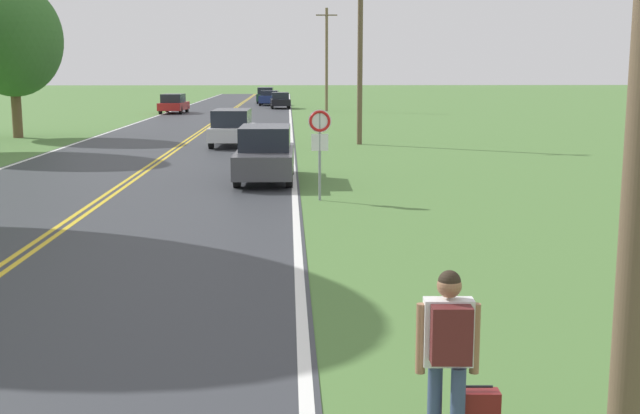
% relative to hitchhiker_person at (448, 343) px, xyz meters
% --- Properties ---
extents(hitchhiker_person, '(0.56, 0.41, 1.65)m').
position_rel_hitchhiker_person_xyz_m(hitchhiker_person, '(0.00, 0.00, 0.00)').
color(hitchhiker_person, '#38476B').
rests_on(hitchhiker_person, ground).
extents(traffic_sign, '(0.60, 0.10, 2.38)m').
position_rel_hitchhiker_person_xyz_m(traffic_sign, '(-0.56, 14.15, 0.78)').
color(traffic_sign, gray).
rests_on(traffic_sign, ground).
extents(utility_pole_midground, '(1.80, 0.24, 8.12)m').
position_rel_hitchhiker_person_xyz_m(utility_pole_midground, '(1.93, 30.57, 3.20)').
color(utility_pole_midground, brown).
rests_on(utility_pole_midground, ground).
extents(utility_pole_far, '(1.80, 0.24, 8.64)m').
position_rel_hitchhiker_person_xyz_m(utility_pole_far, '(1.92, 62.55, 3.47)').
color(utility_pole_far, brown).
rests_on(utility_pole_far, ground).
extents(tree_mid_treeline, '(4.98, 4.98, 7.80)m').
position_rel_hitchhiker_person_xyz_m(tree_mid_treeline, '(-15.23, 35.07, 3.91)').
color(tree_mid_treeline, brown).
rests_on(tree_mid_treeline, ground).
extents(car_dark_grey_sedan_approaching, '(1.80, 4.83, 1.69)m').
position_rel_hitchhiker_person_xyz_m(car_dark_grey_sedan_approaching, '(-2.09, 18.08, -0.17)').
color(car_dark_grey_sedan_approaching, black).
rests_on(car_dark_grey_sedan_approaching, ground).
extents(car_silver_van_mid_near, '(1.89, 4.51, 1.66)m').
position_rel_hitchhiker_person_xyz_m(car_silver_van_mid_near, '(-3.93, 29.92, -0.13)').
color(car_silver_van_mid_near, black).
rests_on(car_silver_van_mid_near, ground).
extents(car_red_sedan_mid_far, '(2.04, 4.66, 1.57)m').
position_rel_hitchhiker_person_xyz_m(car_red_sedan_mid_far, '(-10.64, 59.08, -0.21)').
color(car_red_sedan_mid_far, black).
rests_on(car_red_sedan_mid_far, ground).
extents(car_black_sedan_receding, '(1.91, 4.07, 1.47)m').
position_rel_hitchhiker_person_xyz_m(car_black_sedan_receding, '(-2.09, 67.45, -0.25)').
color(car_black_sedan_receding, black).
rests_on(car_black_sedan_receding, ground).
extents(car_dark_blue_sedan_distant, '(2.11, 4.05, 1.47)m').
position_rel_hitchhiker_person_xyz_m(car_dark_blue_sedan_distant, '(-3.22, 74.41, -0.24)').
color(car_dark_blue_sedan_distant, black).
rests_on(car_dark_blue_sedan_distant, ground).
extents(car_dark_green_van_horizon, '(1.86, 4.32, 1.69)m').
position_rel_hitchhiker_person_xyz_m(car_dark_green_van_horizon, '(-3.77, 79.81, -0.12)').
color(car_dark_green_van_horizon, black).
rests_on(car_dark_green_van_horizon, ground).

